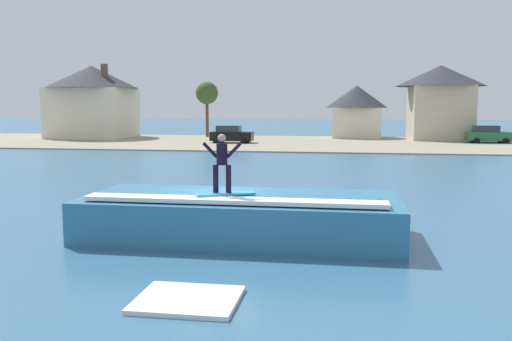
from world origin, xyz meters
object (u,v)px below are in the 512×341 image
house_gabled_white (440,97)px  wave_crest (241,216)px  car_far_shore (488,134)px  house_with_chimney (92,98)px  surfboard (225,194)px  house_small_cottage (356,109)px  surfer (222,160)px  car_near_shore (231,134)px  tree_tall_bare (207,94)px

house_gabled_white → wave_crest: bearing=-105.5°
car_far_shore → house_with_chimney: size_ratio=0.40×
surfboard → house_small_cottage: 50.96m
surfboard → house_with_chimney: house_with_chimney is taller
house_gabled_white → surfboard: bearing=-105.6°
surfer → car_near_shore: 40.26m
car_near_shore → wave_crest: bearing=-77.8°
car_far_shore → tree_tall_bare: size_ratio=0.64×
car_far_shore → house_small_cottage: (-13.10, 7.08, 2.52)m
wave_crest → surfboard: bearing=-114.3°
wave_crest → car_near_shore: (-8.40, 38.75, 0.28)m
surfboard → tree_tall_bare: tree_tall_bare is taller
house_small_cottage → car_near_shore: bearing=-138.5°
car_near_shore → house_small_cottage: size_ratio=0.59×
wave_crest → car_near_shore: 39.65m
surfer → car_far_shore: size_ratio=0.40×
surfer → house_with_chimney: bearing=119.5°
surfboard → car_far_shore: size_ratio=0.40×
house_gabled_white → car_far_shore: bearing=-54.3°
house_with_chimney → tree_tall_bare: bearing=13.4°
surfer → tree_tall_bare: 50.45m
surfboard → house_small_cottage: (4.62, 50.71, 2.01)m
house_gabled_white → car_near_shore: bearing=-156.1°
surfer → house_small_cottage: bearing=84.7°
surfer → car_near_shore: bearing=101.4°
house_gabled_white → tree_tall_bare: 26.67m
wave_crest → house_with_chimney: 52.19m
surfer → tree_tall_bare: size_ratio=0.26×
surfboard → house_small_cottage: house_small_cottage is taller
wave_crest → surfer: 1.95m
surfer → house_gabled_white: size_ratio=0.18×
house_small_cottage → tree_tall_bare: bearing=-173.6°
surfer → house_with_chimney: 52.47m
car_near_shore → house_small_cottage: bearing=41.5°
car_far_shore → house_small_cottage: 15.10m
car_far_shore → wave_crest: bearing=-112.1°
wave_crest → car_far_shore: (17.40, 42.91, 0.28)m
house_gabled_white → tree_tall_bare: size_ratio=1.47×
surfboard → house_gabled_white: (13.75, 49.17, 3.31)m
car_far_shore → tree_tall_bare: bearing=170.5°
car_near_shore → house_gabled_white: bearing=23.9°
house_with_chimney → house_gabled_white: 39.82m
surfboard → house_gabled_white: size_ratio=0.18×
house_with_chimney → house_gabled_white: bearing=5.1°
house_with_chimney → house_gabled_white: house_with_chimney is taller
surfer → house_gabled_white: 51.10m
car_near_shore → surfer: bearing=-78.6°
house_with_chimney → surfer: bearing=-60.5°
car_far_shore → car_near_shore: bearing=-170.8°
car_near_shore → house_with_chimney: size_ratio=0.40×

